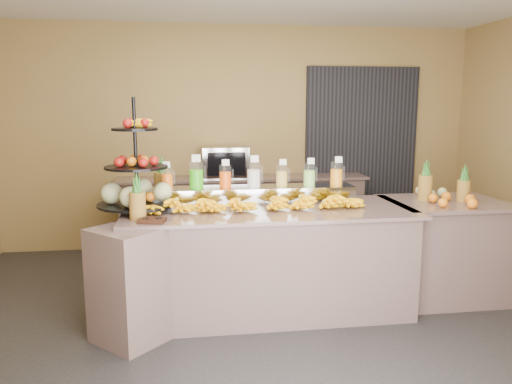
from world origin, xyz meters
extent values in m
plane|color=black|center=(0.00, 0.00, 0.00)|extent=(6.00, 6.00, 0.00)
cube|color=olive|center=(0.00, 2.51, 1.40)|extent=(6.00, 0.02, 2.80)
cube|color=black|center=(1.60, 2.46, 1.20)|extent=(1.50, 0.06, 2.20)
cube|color=gray|center=(0.00, 0.30, 0.45)|extent=(2.40, 0.90, 0.90)
cube|color=gray|center=(0.00, 0.30, 0.92)|extent=(2.50, 1.00, 0.03)
cube|color=gray|center=(-1.15, -0.10, 0.45)|extent=(0.71, 0.71, 0.90)
cube|color=gray|center=(1.70, 0.40, 0.45)|extent=(1.00, 0.80, 0.90)
cube|color=gray|center=(1.70, 0.40, 0.92)|extent=(1.08, 0.88, 0.03)
cube|color=gray|center=(0.00, 2.25, 0.45)|extent=(3.00, 0.50, 0.90)
cube|color=gray|center=(0.00, 2.25, 0.92)|extent=(3.10, 0.55, 0.03)
cube|color=gray|center=(-0.10, 0.58, 1.01)|extent=(1.85, 0.30, 0.15)
cylinder|color=silver|center=(-0.88, 0.58, 1.18)|extent=(0.11, 0.11, 0.20)
cylinder|color=#DA5809|center=(-0.88, 0.58, 1.15)|extent=(0.10, 0.10, 0.13)
cylinder|color=gray|center=(-0.89, 0.59, 1.22)|extent=(0.01, 0.01, 0.23)
cube|color=white|center=(-0.88, 0.53, 1.30)|extent=(0.06, 0.02, 0.05)
cylinder|color=silver|center=(-0.62, 0.58, 1.20)|extent=(0.13, 0.13, 0.24)
cylinder|color=#28A708|center=(-0.62, 0.58, 1.16)|extent=(0.12, 0.12, 0.17)
cylinder|color=gray|center=(-0.63, 0.59, 1.26)|extent=(0.01, 0.01, 0.29)
cube|color=white|center=(-0.62, 0.52, 1.36)|extent=(0.08, 0.02, 0.07)
cylinder|color=silver|center=(-0.36, 0.58, 1.18)|extent=(0.11, 0.11, 0.20)
cylinder|color=#F44D00|center=(-0.36, 0.58, 1.15)|extent=(0.10, 0.10, 0.14)
cylinder|color=gray|center=(-0.37, 0.59, 1.23)|extent=(0.01, 0.01, 0.24)
cube|color=white|center=(-0.36, 0.53, 1.31)|extent=(0.07, 0.02, 0.06)
cylinder|color=silver|center=(-0.10, 0.58, 1.20)|extent=(0.13, 0.13, 0.23)
cylinder|color=silver|center=(-0.10, 0.58, 1.16)|extent=(0.12, 0.12, 0.16)
cylinder|color=gray|center=(-0.11, 0.59, 1.25)|extent=(0.01, 0.01, 0.27)
cube|color=white|center=(-0.10, 0.52, 1.34)|extent=(0.07, 0.02, 0.06)
cylinder|color=silver|center=(0.16, 0.58, 1.18)|extent=(0.11, 0.11, 0.20)
cylinder|color=gold|center=(0.16, 0.58, 1.15)|extent=(0.10, 0.10, 0.14)
cylinder|color=gray|center=(0.15, 0.59, 1.23)|extent=(0.01, 0.01, 0.24)
cube|color=white|center=(0.16, 0.53, 1.31)|extent=(0.06, 0.02, 0.05)
cylinder|color=silver|center=(0.42, 0.58, 1.18)|extent=(0.11, 0.11, 0.21)
cylinder|color=#89CF53|center=(0.42, 0.58, 1.15)|extent=(0.10, 0.10, 0.14)
cylinder|color=gray|center=(0.41, 0.59, 1.23)|extent=(0.01, 0.01, 0.24)
cube|color=white|center=(0.42, 0.53, 1.31)|extent=(0.07, 0.02, 0.06)
cylinder|color=silver|center=(0.68, 0.58, 1.19)|extent=(0.12, 0.12, 0.21)
cylinder|color=orange|center=(0.68, 0.58, 1.15)|extent=(0.11, 0.11, 0.15)
cylinder|color=gray|center=(0.67, 0.59, 1.24)|extent=(0.01, 0.01, 0.25)
cube|color=white|center=(0.68, 0.53, 1.32)|extent=(0.07, 0.02, 0.06)
ellipsoid|color=yellow|center=(-0.98, 0.27, 0.98)|extent=(0.24, 0.18, 0.10)
ellipsoid|color=yellow|center=(-0.74, 0.27, 0.98)|extent=(0.24, 0.18, 0.10)
ellipsoid|color=yellow|center=(-0.49, 0.27, 0.98)|extent=(0.24, 0.18, 0.10)
ellipsoid|color=yellow|center=(-0.25, 0.27, 0.98)|extent=(0.24, 0.18, 0.10)
ellipsoid|color=yellow|center=(0.00, 0.27, 0.98)|extent=(0.24, 0.18, 0.10)
ellipsoid|color=yellow|center=(0.24, 0.27, 0.98)|extent=(0.24, 0.18, 0.10)
ellipsoid|color=yellow|center=(0.49, 0.27, 0.98)|extent=(0.24, 0.18, 0.10)
ellipsoid|color=yellow|center=(0.73, 0.27, 0.98)|extent=(0.24, 0.18, 0.10)
ellipsoid|color=yellow|center=(-0.81, 0.27, 1.05)|extent=(0.20, 0.16, 0.09)
ellipsoid|color=yellow|center=(-0.54, 0.27, 1.05)|extent=(0.20, 0.16, 0.09)
ellipsoid|color=yellow|center=(-0.26, 0.27, 1.05)|extent=(0.20, 0.16, 0.09)
ellipsoid|color=yellow|center=(0.01, 0.27, 1.05)|extent=(0.20, 0.16, 0.09)
ellipsoid|color=yellow|center=(0.29, 0.27, 1.05)|extent=(0.20, 0.16, 0.09)
ellipsoid|color=yellow|center=(0.56, 0.27, 1.05)|extent=(0.20, 0.16, 0.09)
cylinder|color=black|center=(-1.12, 0.41, 1.41)|extent=(0.03, 0.03, 0.95)
cylinder|color=black|center=(-1.12, 0.41, 0.98)|extent=(0.69, 0.69, 0.02)
cylinder|color=black|center=(-1.12, 0.41, 1.30)|extent=(0.54, 0.54, 0.02)
cylinder|color=black|center=(-1.12, 0.41, 1.62)|extent=(0.39, 0.39, 0.02)
sphere|color=#BCBE82|center=(-0.91, 0.41, 1.08)|extent=(0.18, 0.18, 0.18)
sphere|color=maroon|center=(-0.98, 0.41, 1.35)|extent=(0.08, 0.08, 0.08)
sphere|color=orange|center=(-1.23, 0.41, 1.04)|extent=(0.10, 0.10, 0.10)
cube|color=black|center=(-0.98, -0.07, 0.94)|extent=(0.23, 0.19, 0.03)
cylinder|color=brown|center=(-1.09, 0.05, 1.04)|extent=(0.13, 0.13, 0.22)
cone|color=#1D531B|center=(-1.09, 0.05, 1.23)|extent=(0.06, 0.06, 0.16)
cylinder|color=brown|center=(-0.93, 0.76, 1.07)|extent=(0.15, 0.15, 0.27)
cone|color=#1D531B|center=(-0.93, 0.76, 1.28)|extent=(0.07, 0.07, 0.16)
cylinder|color=brown|center=(1.51, 0.47, 1.05)|extent=(0.13, 0.13, 0.24)
cylinder|color=brown|center=(1.84, 0.37, 1.03)|extent=(0.12, 0.12, 0.20)
ellipsoid|color=orange|center=(1.66, 0.22, 0.97)|extent=(0.36, 0.24, 0.09)
cube|color=gray|center=(-0.22, 2.25, 1.12)|extent=(0.57, 0.40, 0.38)
camera|label=1|loc=(-0.72, -3.87, 1.83)|focal=35.00mm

